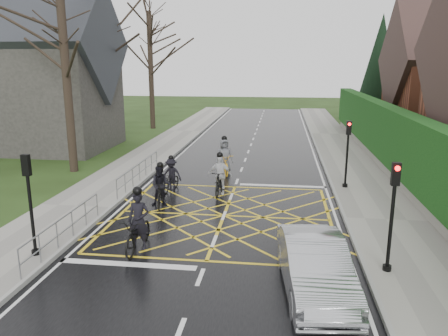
% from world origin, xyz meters
% --- Properties ---
extents(ground, '(120.00, 120.00, 0.00)m').
position_xyz_m(ground, '(0.00, 0.00, 0.00)').
color(ground, black).
rests_on(ground, ground).
extents(road, '(9.00, 80.00, 0.01)m').
position_xyz_m(road, '(0.00, 0.00, 0.01)').
color(road, black).
rests_on(road, ground).
extents(sidewalk_right, '(3.00, 80.00, 0.15)m').
position_xyz_m(sidewalk_right, '(6.00, 0.00, 0.07)').
color(sidewalk_right, gray).
rests_on(sidewalk_right, ground).
extents(sidewalk_left, '(3.00, 80.00, 0.15)m').
position_xyz_m(sidewalk_left, '(-6.00, 0.00, 0.07)').
color(sidewalk_left, gray).
rests_on(sidewalk_left, ground).
extents(stone_wall, '(0.50, 38.00, 0.70)m').
position_xyz_m(stone_wall, '(7.75, 6.00, 0.35)').
color(stone_wall, slate).
rests_on(stone_wall, ground).
extents(hedge, '(0.90, 38.00, 2.80)m').
position_xyz_m(hedge, '(7.75, 6.00, 2.10)').
color(hedge, '#0E3610').
rests_on(hedge, stone_wall).
extents(conifer, '(4.60, 4.60, 10.00)m').
position_xyz_m(conifer, '(10.75, 26.00, 4.99)').
color(conifer, black).
rests_on(conifer, ground).
extents(church, '(8.80, 7.80, 11.00)m').
position_xyz_m(church, '(-13.54, 12.00, 4.93)').
color(church, '#2D2B28').
rests_on(church, ground).
extents(tree_near, '(9.24, 9.24, 11.44)m').
position_xyz_m(tree_near, '(-9.00, 6.00, 7.91)').
color(tree_near, black).
rests_on(tree_near, ground).
extents(tree_mid, '(10.08, 10.08, 12.48)m').
position_xyz_m(tree_mid, '(-10.00, 14.00, 8.63)').
color(tree_mid, black).
rests_on(tree_mid, ground).
extents(tree_far, '(8.40, 8.40, 10.40)m').
position_xyz_m(tree_far, '(-9.30, 22.00, 7.19)').
color(tree_far, black).
rests_on(tree_far, ground).
extents(railing_south, '(0.05, 5.04, 1.03)m').
position_xyz_m(railing_south, '(-4.65, -3.50, 0.78)').
color(railing_south, slate).
rests_on(railing_south, ground).
extents(railing_north, '(0.05, 6.04, 1.03)m').
position_xyz_m(railing_north, '(-4.65, 4.00, 0.79)').
color(railing_north, slate).
rests_on(railing_north, ground).
extents(traffic_light_ne, '(0.24, 0.31, 3.21)m').
position_xyz_m(traffic_light_ne, '(5.10, 4.20, 1.66)').
color(traffic_light_ne, black).
rests_on(traffic_light_ne, ground).
extents(traffic_light_se, '(0.24, 0.31, 3.21)m').
position_xyz_m(traffic_light_se, '(5.10, -4.20, 1.66)').
color(traffic_light_se, black).
rests_on(traffic_light_se, ground).
extents(traffic_light_sw, '(0.24, 0.31, 3.21)m').
position_xyz_m(traffic_light_sw, '(-5.10, -4.50, 1.66)').
color(traffic_light_sw, black).
rests_on(traffic_light_sw, ground).
extents(cyclist_rear, '(0.78, 2.12, 2.05)m').
position_xyz_m(cyclist_rear, '(-2.25, -3.42, 0.67)').
color(cyclist_rear, black).
rests_on(cyclist_rear, ground).
extents(cyclist_back, '(0.91, 1.90, 1.85)m').
position_xyz_m(cyclist_back, '(-2.73, 0.88, 0.70)').
color(cyclist_back, black).
rests_on(cyclist_back, ground).
extents(cyclist_mid, '(1.06, 1.77, 1.65)m').
position_xyz_m(cyclist_mid, '(-2.85, 3.12, 0.60)').
color(cyclist_mid, black).
rests_on(cyclist_mid, ground).
extents(cyclist_front, '(1.05, 1.95, 1.93)m').
position_xyz_m(cyclist_front, '(-0.55, 2.75, 0.71)').
color(cyclist_front, black).
rests_on(cyclist_front, ground).
extents(cyclist_lead, '(1.37, 2.22, 2.03)m').
position_xyz_m(cyclist_lead, '(-0.84, 6.49, 0.71)').
color(cyclist_lead, gold).
rests_on(cyclist_lead, ground).
extents(car, '(1.99, 4.51, 1.44)m').
position_xyz_m(car, '(3.03, -5.38, 0.72)').
color(car, '#ADAFB4').
rests_on(car, ground).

